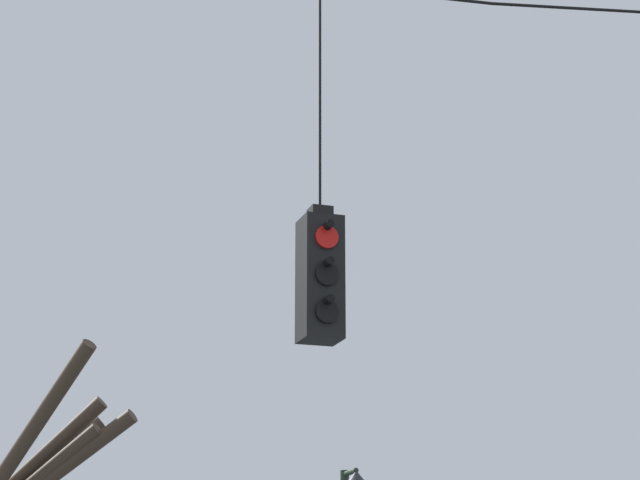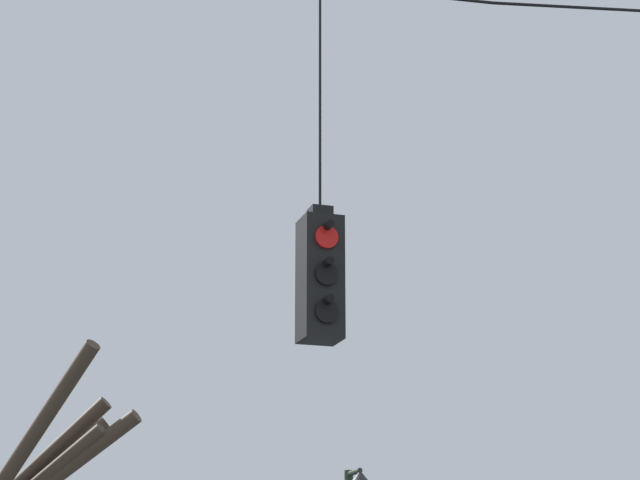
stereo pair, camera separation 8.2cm
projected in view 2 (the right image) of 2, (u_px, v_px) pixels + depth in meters
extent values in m
cylinder|color=black|center=(570.00, 7.00, 12.20)|extent=(1.67, 0.03, 0.21)
cube|color=black|center=(320.00, 279.00, 10.58)|extent=(0.34, 0.34, 1.08)
cube|color=black|center=(320.00, 214.00, 10.75)|extent=(0.19, 0.19, 0.10)
cylinder|color=black|center=(320.00, 93.00, 11.08)|extent=(0.02, 0.02, 2.16)
cylinder|color=red|center=(327.00, 237.00, 10.51)|extent=(0.20, 0.03, 0.20)
cylinder|color=black|center=(328.00, 225.00, 10.49)|extent=(0.07, 0.12, 0.07)
cylinder|color=black|center=(327.00, 274.00, 10.41)|extent=(0.20, 0.03, 0.20)
cylinder|color=black|center=(328.00, 262.00, 10.40)|extent=(0.07, 0.12, 0.07)
cylinder|color=black|center=(327.00, 311.00, 10.32)|extent=(0.20, 0.03, 0.20)
cylinder|color=black|center=(328.00, 299.00, 10.31)|extent=(0.07, 0.12, 0.07)
cylinder|color=red|center=(314.00, 249.00, 10.85)|extent=(0.20, 0.03, 0.20)
cylinder|color=black|center=(312.00, 240.00, 10.91)|extent=(0.07, 0.12, 0.07)
cylinder|color=black|center=(314.00, 285.00, 10.75)|extent=(0.20, 0.03, 0.20)
cylinder|color=black|center=(312.00, 276.00, 10.82)|extent=(0.07, 0.12, 0.07)
cylinder|color=black|center=(313.00, 321.00, 10.66)|extent=(0.20, 0.03, 0.20)
cylinder|color=black|center=(312.00, 312.00, 10.72)|extent=(0.07, 0.12, 0.07)
cylinder|color=#233323|center=(354.00, 472.00, 16.67)|extent=(0.07, 0.46, 0.07)
cone|color=#232328|center=(360.00, 480.00, 16.42)|extent=(0.42, 0.42, 0.25)
cylinder|color=#423326|center=(34.00, 479.00, 17.25)|extent=(2.02, 0.50, 1.79)
cylinder|color=#423326|center=(33.00, 471.00, 16.93)|extent=(1.97, 1.26, 1.95)
cylinder|color=#423326|center=(25.00, 449.00, 16.47)|extent=(1.66, 2.29, 2.64)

